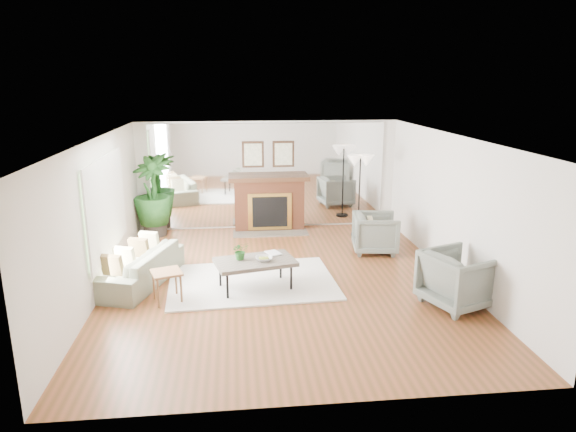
{
  "coord_description": "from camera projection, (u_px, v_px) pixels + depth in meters",
  "views": [
    {
      "loc": [
        -0.79,
        -8.28,
        3.41
      ],
      "look_at": [
        0.15,
        0.6,
        1.03
      ],
      "focal_mm": 32.0,
      "sensor_mm": 36.0,
      "label": 1
    }
  ],
  "objects": [
    {
      "name": "side_table",
      "position": [
        167.0,
        276.0,
        8.03
      ],
      "size": [
        0.56,
        0.56,
        0.51
      ],
      "rotation": [
        0.0,
        0.0,
        0.32
      ],
      "color": "#8D5E38",
      "rests_on": "ground"
    },
    {
      "name": "ground",
      "position": [
        283.0,
        282.0,
        8.91
      ],
      "size": [
        7.0,
        7.0,
        0.0
      ],
      "primitive_type": "plane",
      "color": "brown",
      "rests_on": "ground"
    },
    {
      "name": "armchair_back",
      "position": [
        375.0,
        233.0,
        10.39
      ],
      "size": [
        0.99,
        0.97,
        0.8
      ],
      "primitive_type": "imported",
      "rotation": [
        0.0,
        0.0,
        1.43
      ],
      "color": "slate",
      "rests_on": "ground"
    },
    {
      "name": "book",
      "position": [
        268.0,
        254.0,
        8.74
      ],
      "size": [
        0.31,
        0.35,
        0.02
      ],
      "primitive_type": "imported",
      "rotation": [
        0.0,
        0.0,
        0.41
      ],
      "color": "#8D5E38",
      "rests_on": "coffee_table"
    },
    {
      "name": "wall_right",
      "position": [
        454.0,
        208.0,
        8.9
      ],
      "size": [
        0.02,
        7.0,
        2.5
      ],
      "primitive_type": "cube",
      "color": "silver",
      "rests_on": "ground"
    },
    {
      "name": "coffee_table",
      "position": [
        255.0,
        262.0,
        8.5
      ],
      "size": [
        1.43,
        1.03,
        0.52
      ],
      "rotation": [
        0.0,
        0.0,
        0.24
      ],
      "color": "#60574C",
      "rests_on": "ground"
    },
    {
      "name": "area_rug",
      "position": [
        252.0,
        282.0,
        8.89
      ],
      "size": [
        2.94,
        2.18,
        0.03
      ],
      "primitive_type": "cube",
      "rotation": [
        0.0,
        0.0,
        0.06
      ],
      "color": "white",
      "rests_on": "ground"
    },
    {
      "name": "armchair_front",
      "position": [
        458.0,
        279.0,
        7.89
      ],
      "size": [
        1.24,
        1.22,
        0.88
      ],
      "primitive_type": "imported",
      "rotation": [
        0.0,
        0.0,
        1.94
      ],
      "color": "slate",
      "rests_on": "ground"
    },
    {
      "name": "tabletop_plant",
      "position": [
        240.0,
        251.0,
        8.48
      ],
      "size": [
        0.33,
        0.3,
        0.3
      ],
      "primitive_type": "imported",
      "rotation": [
        0.0,
        0.0,
        0.28
      ],
      "color": "#2A6425",
      "rests_on": "coffee_table"
    },
    {
      "name": "floor_lamp",
      "position": [
        360.0,
        167.0,
        11.2
      ],
      "size": [
        0.59,
        0.33,
        1.82
      ],
      "color": "black",
      "rests_on": "ground"
    },
    {
      "name": "wall_left",
      "position": [
        99.0,
        218.0,
        8.28
      ],
      "size": [
        0.02,
        7.0,
        2.5
      ],
      "primitive_type": "cube",
      "color": "silver",
      "rests_on": "ground"
    },
    {
      "name": "fireplace",
      "position": [
        269.0,
        202.0,
        11.87
      ],
      "size": [
        1.85,
        0.83,
        2.05
      ],
      "color": "brown",
      "rests_on": "ground"
    },
    {
      "name": "fruit_bowl",
      "position": [
        264.0,
        259.0,
        8.44
      ],
      "size": [
        0.29,
        0.29,
        0.07
      ],
      "primitive_type": "imported",
      "rotation": [
        0.0,
        0.0,
        0.06
      ],
      "color": "#8D5E38",
      "rests_on": "coffee_table"
    },
    {
      "name": "mirror_panel",
      "position": [
        268.0,
        175.0,
        11.93
      ],
      "size": [
        5.4,
        0.04,
        2.4
      ],
      "primitive_type": "cube",
      "color": "silver",
      "rests_on": "wall_back"
    },
    {
      "name": "wall_back",
      "position": [
        268.0,
        175.0,
        11.94
      ],
      "size": [
        6.0,
        0.02,
        2.5
      ],
      "primitive_type": "cube",
      "color": "silver",
      "rests_on": "ground"
    },
    {
      "name": "window_panel",
      "position": [
        106.0,
        206.0,
        8.65
      ],
      "size": [
        0.04,
        2.4,
        1.5
      ],
      "primitive_type": "cube",
      "color": "#B2E09E",
      "rests_on": "wall_left"
    },
    {
      "name": "sofa",
      "position": [
        140.0,
        267.0,
        8.8
      ],
      "size": [
        1.37,
        2.17,
        0.59
      ],
      "primitive_type": "imported",
      "rotation": [
        0.0,
        0.0,
        -1.88
      ],
      "color": "gray",
      "rests_on": "ground"
    },
    {
      "name": "potted_ficus",
      "position": [
        153.0,
        194.0,
        11.38
      ],
      "size": [
        1.11,
        1.11,
        1.8
      ],
      "color": "black",
      "rests_on": "ground"
    }
  ]
}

